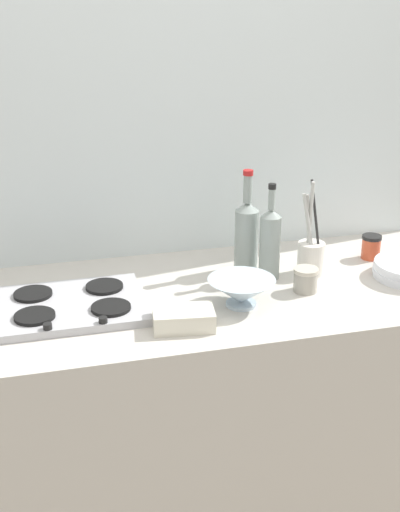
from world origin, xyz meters
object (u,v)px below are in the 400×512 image
mixing_bowl (241,291)px  condiment_jar_front (306,280)px  butter_dish (184,319)px  stovetop_hob (71,305)px  wine_bottle_mid_left (247,234)px  wine_bottle_leftmost (270,242)px  utensil_crock (311,254)px  condiment_jar_rear (371,247)px

mixing_bowl → condiment_jar_front: size_ratio=2.61×
mixing_bowl → butter_dish: size_ratio=1.19×
stovetop_hob → wine_bottle_mid_left: bearing=15.0°
stovetop_hob → mixing_bowl: (0.48, -0.10, 0.03)m
wine_bottle_leftmost → utensil_crock: bearing=-2.4°
mixing_bowl → condiment_jar_front: bearing=11.7°
stovetop_hob → condiment_jar_front: size_ratio=5.53×
condiment_jar_front → wine_bottle_mid_left: bearing=121.3°
wine_bottle_mid_left → mixing_bowl: (-0.10, -0.25, -0.08)m
mixing_bowl → condiment_jar_rear: (0.54, 0.24, -0.00)m
butter_dish → wine_bottle_mid_left: bearing=49.8°
stovetop_hob → wine_bottle_mid_left: 0.61m
wine_bottle_mid_left → wine_bottle_leftmost: bearing=-54.9°
stovetop_hob → mixing_bowl: mixing_bowl is taller
utensil_crock → condiment_jar_rear: size_ratio=3.77×
utensil_crock → condiment_jar_front: bearing=-118.7°
utensil_crock → condiment_jar_rear: 0.26m
wine_bottle_leftmost → mixing_bowl: (-0.15, -0.17, -0.07)m
stovetop_hob → condiment_jar_rear: (1.02, 0.14, 0.03)m
mixing_bowl → wine_bottle_leftmost: bearing=49.7°
wine_bottle_mid_left → condiment_jar_rear: (0.44, -0.01, -0.08)m
wine_bottle_mid_left → condiment_jar_front: size_ratio=4.44×
utensil_crock → condiment_jar_front: 0.14m
wine_bottle_leftmost → butter_dish: bearing=-142.1°
mixing_bowl → butter_dish: 0.22m
butter_dish → condiment_jar_rear: bearing=24.4°
wine_bottle_leftmost → condiment_jar_rear: size_ratio=3.74×
stovetop_hob → mixing_bowl: 0.49m
mixing_bowl → condiment_jar_rear: 0.59m
wine_bottle_mid_left → butter_dish: size_ratio=2.01×
mixing_bowl → utensil_crock: (0.29, 0.17, 0.02)m
stovetop_hob → wine_bottle_leftmost: 0.64m
condiment_jar_front → condiment_jar_rear: bearing=31.2°
condiment_jar_front → wine_bottle_leftmost: bearing=118.9°
stovetop_hob → utensil_crock: (0.77, 0.07, 0.05)m
butter_dish → wine_bottle_leftmost: bearing=37.9°
utensil_crock → condiment_jar_rear: bearing=15.7°
butter_dish → mixing_bowl: bearing=25.5°
wine_bottle_leftmost → condiment_jar_rear: wine_bottle_leftmost is taller
wine_bottle_mid_left → mixing_bowl: wine_bottle_mid_left is taller
stovetop_hob → mixing_bowl: size_ratio=2.12×
condiment_jar_front → butter_dish: bearing=-161.5°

